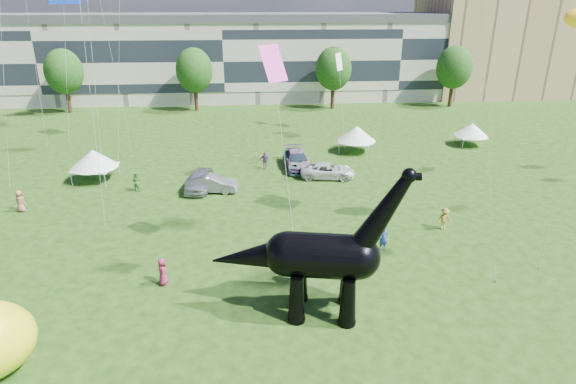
{
  "coord_description": "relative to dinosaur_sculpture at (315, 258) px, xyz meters",
  "views": [
    {
      "loc": [
        -4.01,
        -17.54,
        15.39
      ],
      "look_at": [
        -2.06,
        8.0,
        5.0
      ],
      "focal_mm": 30.0,
      "sensor_mm": 36.0,
      "label": 1
    }
  ],
  "objects": [
    {
      "name": "car_white",
      "position": [
        3.81,
        19.97,
        -2.5
      ],
      "size": [
        5.25,
        2.96,
        1.38
      ],
      "primitive_type": "imported",
      "rotation": [
        0.0,
        0.0,
        1.43
      ],
      "color": "silver",
      "rests_on": "ground"
    },
    {
      "name": "tree_mid_left",
      "position": [
        -10.96,
        49.47,
        3.1
      ],
      "size": [
        5.2,
        5.2,
        9.44
      ],
      "color": "#382314",
      "rests_on": "ground"
    },
    {
      "name": "gazebo_far",
      "position": [
        21.32,
        29.15,
        -1.43
      ],
      "size": [
        3.78,
        3.78,
        2.52
      ],
      "rotation": [
        0.0,
        0.0,
        -0.05
      ],
      "color": "white",
      "rests_on": "ground"
    },
    {
      "name": "visitors",
      "position": [
        -3.45,
        9.49,
        -2.33
      ],
      "size": [
        50.92,
        41.39,
        1.89
      ],
      "color": "maroon",
      "rests_on": "ground"
    },
    {
      "name": "ground",
      "position": [
        1.04,
        -3.53,
        -3.19
      ],
      "size": [
        220.0,
        220.0,
        0.0
      ],
      "primitive_type": "plane",
      "color": "#16330C",
      "rests_on": "ground"
    },
    {
      "name": "car_dark",
      "position": [
        1.26,
        22.92,
        -2.38
      ],
      "size": [
        2.64,
        5.72,
        1.62
      ],
      "primitive_type": "imported",
      "rotation": [
        0.0,
        0.0,
        0.07
      ],
      "color": "#595960",
      "rests_on": "ground"
    },
    {
      "name": "gazebo_left",
      "position": [
        -17.17,
        20.95,
        -1.18
      ],
      "size": [
        4.7,
        4.7,
        2.87
      ],
      "rotation": [
        0.0,
        0.0,
        -0.15
      ],
      "color": "silver",
      "rests_on": "ground"
    },
    {
      "name": "apartment_block",
      "position": [
        41.04,
        61.47,
        7.81
      ],
      "size": [
        28.0,
        18.0,
        22.0
      ],
      "primitive_type": "cube",
      "color": "tan",
      "rests_on": "ground"
    },
    {
      "name": "terrace_row",
      "position": [
        -6.96,
        58.47,
        2.81
      ],
      "size": [
        78.0,
        11.0,
        12.0
      ],
      "primitive_type": "cube",
      "color": "beige",
      "rests_on": "ground"
    },
    {
      "name": "car_silver",
      "position": [
        -7.63,
        18.04,
        -2.38
      ],
      "size": [
        2.5,
        4.99,
        1.63
      ],
      "primitive_type": "imported",
      "rotation": [
        0.0,
        0.0,
        -0.12
      ],
      "color": "#B5B4B9",
      "rests_on": "ground"
    },
    {
      "name": "dinosaur_sculpture",
      "position": [
        0.0,
        0.0,
        0.0
      ],
      "size": [
        10.39,
        3.64,
        8.46
      ],
      "rotation": [
        0.0,
        0.0,
        -0.18
      ],
      "color": "black",
      "rests_on": "ground"
    },
    {
      "name": "gazebo_near",
      "position": [
        8.05,
        27.68,
        -1.2
      ],
      "size": [
        5.35,
        5.35,
        2.84
      ],
      "rotation": [
        0.0,
        0.0,
        -0.41
      ],
      "color": "white",
      "rests_on": "ground"
    },
    {
      "name": "tree_far_right",
      "position": [
        27.04,
        49.47,
        3.1
      ],
      "size": [
        5.2,
        5.2,
        9.44
      ],
      "color": "#382314",
      "rests_on": "ground"
    },
    {
      "name": "car_grey",
      "position": [
        -6.54,
        17.35,
        -2.47
      ],
      "size": [
        4.56,
        2.07,
        1.45
      ],
      "primitive_type": "imported",
      "rotation": [
        0.0,
        0.0,
        1.45
      ],
      "color": "slate",
      "rests_on": "ground"
    },
    {
      "name": "tree_far_left",
      "position": [
        -28.96,
        49.47,
        3.1
      ],
      "size": [
        5.2,
        5.2,
        9.44
      ],
      "color": "#382314",
      "rests_on": "ground"
    },
    {
      "name": "tree_mid_right",
      "position": [
        9.04,
        49.47,
        3.1
      ],
      "size": [
        5.2,
        5.2,
        9.44
      ],
      "color": "#382314",
      "rests_on": "ground"
    }
  ]
}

